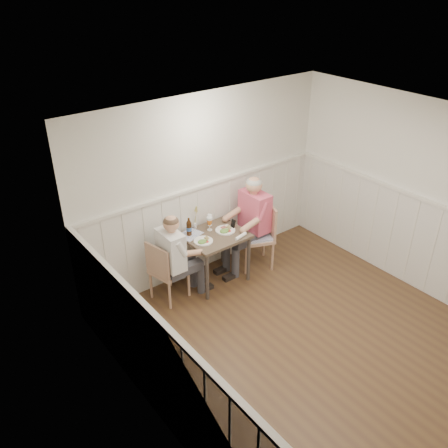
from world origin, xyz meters
The scene contains 16 objects.
ground_plane centered at (0.00, 0.00, 0.00)m, with size 4.50×4.50×0.00m, color #4B3220.
room_shell centered at (0.00, 0.00, 1.52)m, with size 4.04×4.54×2.60m.
wainscot centered at (0.00, 0.69, 0.69)m, with size 4.00×4.49×1.34m.
dining_table centered at (-0.14, 1.84, 0.64)m, with size 0.82×0.70×0.75m.
chair_right centered at (0.62, 1.76, 0.54)m, with size 0.61×0.61×0.99m.
chair_left centered at (-0.92, 1.88, 0.48)m, with size 0.50×0.50×0.89m.
man_in_pink centered at (0.52, 1.83, 0.61)m, with size 0.66×0.46×1.45m.
diner_cream centered at (-0.82, 1.81, 0.54)m, with size 0.60×0.42×1.30m.
plate_man centered at (0.02, 1.82, 0.77)m, with size 0.28×0.28×0.07m.
plate_diner centered at (-0.39, 1.77, 0.77)m, with size 0.26×0.26×0.07m.
beer_glass_a centered at (-0.04, 2.09, 0.86)m, with size 0.07×0.07×0.17m.
beer_glass_b centered at (-0.12, 1.98, 0.89)m, with size 0.08×0.08×0.20m.
beer_bottle centered at (-0.43, 2.04, 0.87)m, with size 0.07×0.07×0.26m.
rolled_napkin centered at (0.08, 1.55, 0.77)m, with size 0.21×0.09×0.05m.
grass_vase centered at (-0.25, 2.15, 0.91)m, with size 0.04×0.04×0.35m.
gingham_mat centered at (-0.41, 2.04, 0.75)m, with size 0.37×0.32×0.01m.
Camera 1 is at (-3.46, -2.66, 4.04)m, focal length 38.00 mm.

